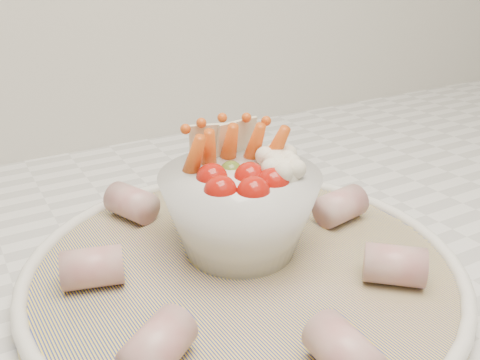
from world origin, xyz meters
TOP-DOWN VIEW (x-y plane):
  - serving_platter at (-0.11, 1.38)m, footprint 0.38×0.38m
  - veggie_bowl at (-0.10, 1.40)m, footprint 0.14×0.14m
  - cured_meat_rolls at (-0.11, 1.38)m, footprint 0.29×0.31m

SIDE VIEW (x-z plane):
  - serving_platter at x=-0.11m, z-range 0.92..0.94m
  - cured_meat_rolls at x=-0.11m, z-range 0.94..0.97m
  - veggie_bowl at x=-0.10m, z-range 0.92..1.03m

